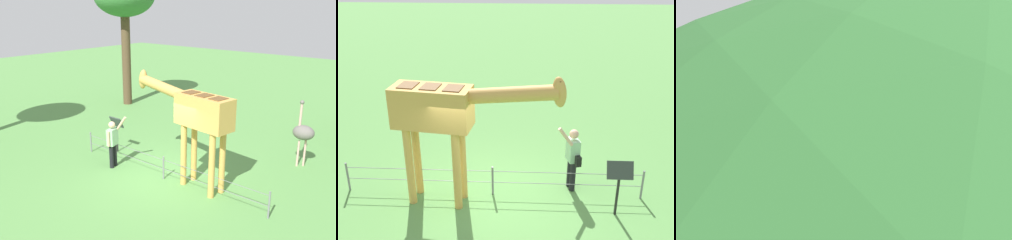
# 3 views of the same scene
# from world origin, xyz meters

# --- Properties ---
(ground_plane) EXTENTS (60.00, 60.00, 0.00)m
(ground_plane) POSITION_xyz_m (0.00, 0.00, 0.00)
(ground_plane) COLOR #568E47
(giraffe) EXTENTS (3.74, 0.99, 3.21)m
(giraffe) POSITION_xyz_m (-0.95, -0.17, 2.21)
(giraffe) COLOR gold
(giraffe) RESTS_ON ground_plane
(visitor) EXTENTS (0.59, 0.56, 1.75)m
(visitor) POSITION_xyz_m (1.88, 0.50, 0.90)
(visitor) COLOR black
(visitor) RESTS_ON ground_plane
(info_sign) EXTENTS (0.56, 0.21, 1.32)m
(info_sign) POSITION_xyz_m (2.78, -0.50, 0.95)
(info_sign) COLOR black
(info_sign) RESTS_ON ground_plane
(wire_fence) EXTENTS (7.05, 0.05, 0.75)m
(wire_fence) POSITION_xyz_m (0.00, 0.14, 0.40)
(wire_fence) COLOR slate
(wire_fence) RESTS_ON ground_plane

